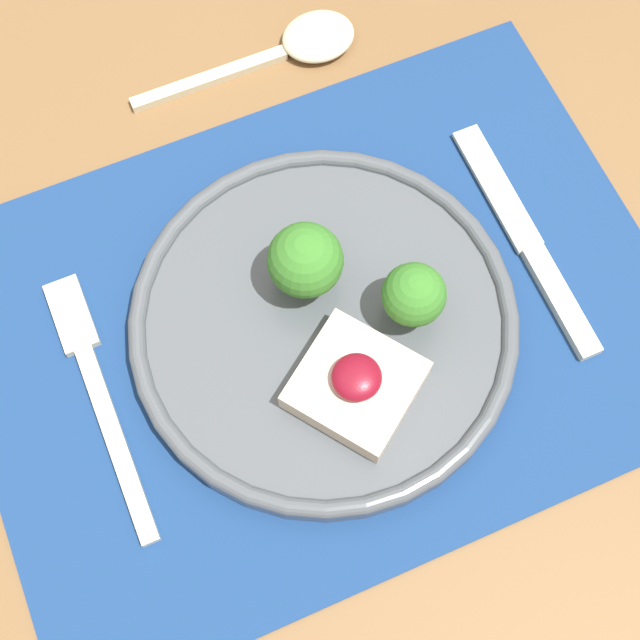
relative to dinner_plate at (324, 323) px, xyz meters
name	(u,v)px	position (x,y,z in m)	size (l,w,h in m)	color
ground_plane	(320,501)	(0.00, 0.01, -0.76)	(8.00, 8.00, 0.00)	gray
dining_table	(320,358)	(0.00, 0.01, -0.10)	(1.36, 1.22, 0.74)	brown
placemat	(320,322)	(0.00, 0.01, -0.02)	(0.48, 0.35, 0.00)	navy
dinner_plate	(324,323)	(0.00, 0.00, 0.00)	(0.26, 0.26, 0.08)	#4C5156
fork	(96,385)	(-0.15, 0.02, -0.01)	(0.02, 0.19, 0.01)	beige
knife	(534,253)	(0.16, -0.01, -0.01)	(0.02, 0.19, 0.01)	beige
spoon	(302,43)	(0.08, 0.22, -0.01)	(0.18, 0.05, 0.02)	beige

